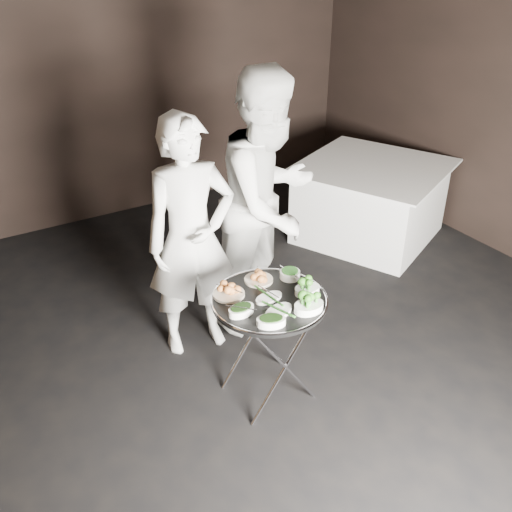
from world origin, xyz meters
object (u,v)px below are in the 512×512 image
waiter_left (191,239)px  waiter_right (269,202)px  tray_stand (269,343)px  serving_tray (269,300)px  dining_table (370,201)px

waiter_left → waiter_right: 0.65m
tray_stand → serving_tray: size_ratio=1.03×
dining_table → waiter_left: bearing=-164.0°
waiter_right → dining_table: bearing=1.8°
serving_tray → waiter_left: (-0.15, 0.72, 0.12)m
serving_tray → dining_table: 2.44m
waiter_right → dining_table: waiter_right is taller
waiter_right → dining_table: (1.52, 0.58, -0.58)m
tray_stand → dining_table: dining_table is taller
dining_table → waiter_right: bearing=-159.2°
waiter_left → dining_table: 2.30m
serving_tray → dining_table: (2.01, 1.34, -0.36)m
tray_stand → dining_table: bearing=33.7°
waiter_left → waiter_right: waiter_right is taller
waiter_right → serving_tray: bearing=-141.6°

